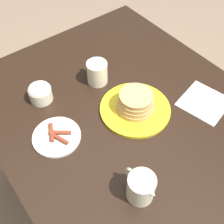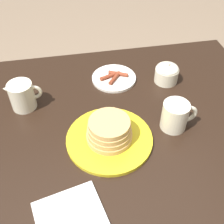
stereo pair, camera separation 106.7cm
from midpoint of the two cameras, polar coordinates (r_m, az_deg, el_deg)
The scene contains 8 objects.
ground_plane at distance 1.50m, azimuth -10.18°, elevation -31.13°, with size 8.00×8.00×0.00m, color #7A6651.
dining_table at distance 0.90m, azimuth -16.15°, elevation -25.27°, with size 1.11×0.91×0.76m.
pancake_plate at distance 0.74m, azimuth -16.47°, elevation -22.06°, with size 0.26×0.26×0.08m.
side_plate_bacon at distance 0.85m, azimuth -37.68°, elevation -26.93°, with size 0.16×0.16×0.02m.
coffee_mug at distance 0.83m, azimuth -24.48°, elevation -10.42°, with size 0.11×0.08×0.09m.
creamer_pitcher at distance 0.71m, azimuth -24.09°, elevation -46.70°, with size 0.12×0.08×0.10m.
sugar_bowl at distance 0.91m, azimuth -38.25°, elevation -14.83°, with size 0.08×0.08×0.08m.
napkin at distance 0.75m, azimuth 5.15°, elevation -20.91°, with size 0.19×0.19×0.01m.
Camera 1 is at (-0.48, 0.43, 1.54)m, focal length 45.00 mm.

